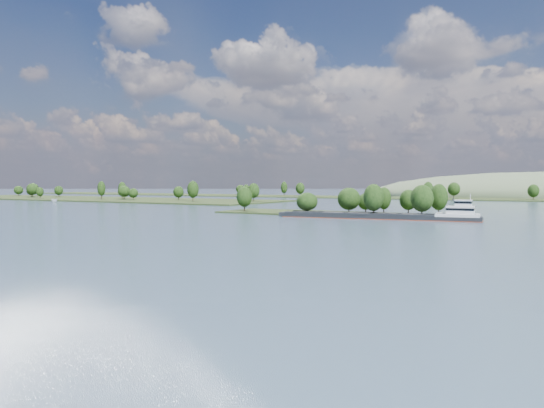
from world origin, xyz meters
The scene contains 6 objects.
ground centered at (0.00, 120.00, 0.00)m, with size 1800.00×1800.00×0.00m, color #385061.
tree_island centered at (6.89, 178.67, 3.75)m, with size 100.00×32.63×12.95m.
left_bank centered at (-228.13, 260.07, 0.89)m, with size 300.00×80.00×14.50m.
back_shoreline centered at (9.36, 399.86, 0.76)m, with size 900.00×60.00×14.32m.
cargo_barge centered at (25.35, 165.70, 1.22)m, with size 71.87×16.31×9.65m.
motorboat centered at (-203.56, 205.37, 1.26)m, with size 2.45×6.50×2.51m, color silver.
Camera 1 is at (81.64, -16.50, 13.07)m, focal length 35.00 mm.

